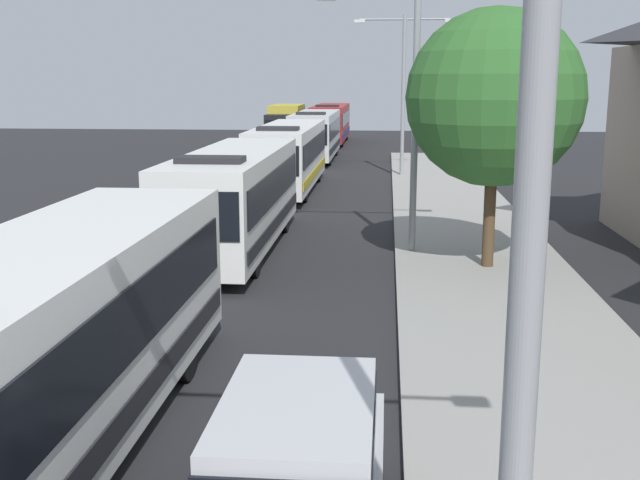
% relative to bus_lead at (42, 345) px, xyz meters
% --- Properties ---
extents(bus_lead, '(2.58, 11.06, 3.21)m').
position_rel_bus_lead_xyz_m(bus_lead, '(0.00, 0.00, 0.00)').
color(bus_lead, silver).
rests_on(bus_lead, ground_plane).
extents(bus_second_in_line, '(2.58, 10.62, 3.21)m').
position_rel_bus_lead_xyz_m(bus_second_in_line, '(-0.00, 13.49, -0.00)').
color(bus_second_in_line, silver).
rests_on(bus_second_in_line, ground_plane).
extents(bus_middle, '(2.58, 11.40, 3.21)m').
position_rel_bus_lead_xyz_m(bus_middle, '(0.00, 26.44, 0.00)').
color(bus_middle, silver).
rests_on(bus_middle, ground_plane).
extents(bus_fourth_in_line, '(2.58, 10.48, 3.21)m').
position_rel_bus_lead_xyz_m(bus_fourth_in_line, '(-0.00, 40.38, -0.00)').
color(bus_fourth_in_line, silver).
rests_on(bus_fourth_in_line, ground_plane).
extents(bus_rear, '(2.58, 11.67, 3.21)m').
position_rel_bus_lead_xyz_m(bus_rear, '(0.00, 53.53, 0.00)').
color(bus_rear, maroon).
rests_on(bus_rear, ground_plane).
extents(white_suv, '(1.86, 4.67, 1.90)m').
position_rel_bus_lead_xyz_m(white_suv, '(3.70, -2.06, -0.66)').
color(white_suv, '#B7B7BC').
rests_on(white_suv, ground_plane).
extents(box_truck_oncoming, '(2.35, 7.07, 3.15)m').
position_rel_bus_lead_xyz_m(box_truck_oncoming, '(-3.30, 50.73, 0.01)').
color(box_truck_oncoming, black).
rests_on(box_truck_oncoming, ground_plane).
extents(streetlamp_near, '(5.77, 0.28, 7.91)m').
position_rel_bus_lead_xyz_m(streetlamp_near, '(5.40, -5.24, 3.32)').
color(streetlamp_near, gray).
rests_on(streetlamp_near, sidewalk).
extents(streetlamp_mid, '(5.77, 0.28, 7.59)m').
position_rel_bus_lead_xyz_m(streetlamp_mid, '(5.40, 13.28, 3.15)').
color(streetlamp_mid, gray).
rests_on(streetlamp_mid, sidewalk).
extents(streetlamp_far, '(5.19, 0.28, 8.22)m').
position_rel_bus_lead_xyz_m(streetlamp_far, '(5.40, 31.81, 3.45)').
color(streetlamp_far, gray).
rests_on(streetlamp_far, sidewalk).
extents(roadside_tree, '(4.70, 4.70, 6.91)m').
position_rel_bus_lead_xyz_m(roadside_tree, '(7.41, 11.46, 3.02)').
color(roadside_tree, '#4C3823').
rests_on(roadside_tree, sidewalk).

